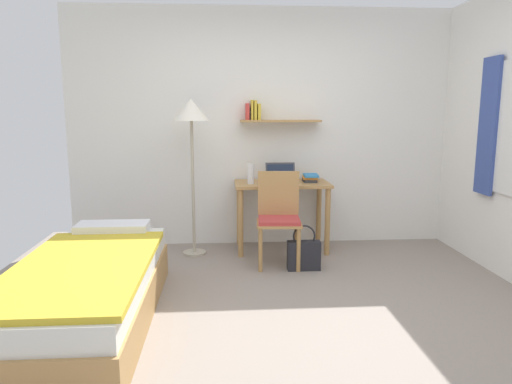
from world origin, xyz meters
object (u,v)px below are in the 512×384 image
at_px(laptop, 281,177).
at_px(desk_chair, 279,215).
at_px(book_stack, 310,178).
at_px(handbag, 304,254).
at_px(desk, 282,196).
at_px(bed, 89,291).
at_px(water_bottle, 251,174).
at_px(standing_lamp, 191,120).

bearing_deg(laptop, desk_chair, -98.88).
height_order(book_stack, handbag, book_stack).
height_order(desk, handbag, desk).
height_order(bed, handbag, bed).
height_order(laptop, book_stack, laptop).
relative_size(water_bottle, book_stack, 0.87).
relative_size(standing_lamp, water_bottle, 7.72).
distance_m(desk_chair, laptop, 0.60).
relative_size(desk, laptop, 3.10).
xyz_separation_m(water_bottle, handbag, (0.47, -0.60, -0.69)).
relative_size(desk_chair, book_stack, 3.80).
relative_size(desk, book_stack, 4.16).
xyz_separation_m(laptop, water_bottle, (-0.33, -0.09, 0.05)).
bearing_deg(laptop, book_stack, -0.19).
distance_m(desk, handbag, 0.81).
xyz_separation_m(desk, water_bottle, (-0.34, -0.07, 0.25)).
xyz_separation_m(bed, water_bottle, (1.25, 1.61, 0.61)).
bearing_deg(standing_lamp, desk, 5.64).
bearing_deg(desk_chair, desk, 79.53).
xyz_separation_m(standing_lamp, laptop, (0.93, 0.12, -0.61)).
xyz_separation_m(standing_lamp, book_stack, (1.25, 0.11, -0.62)).
bearing_deg(water_bottle, bed, -127.69).
bearing_deg(bed, desk_chair, 38.59).
distance_m(standing_lamp, handbag, 1.75).
bearing_deg(desk, water_bottle, -168.22).
height_order(desk, standing_lamp, standing_lamp).
relative_size(bed, standing_lamp, 1.27).
height_order(desk, laptop, laptop).
distance_m(laptop, water_bottle, 0.34).
height_order(bed, desk_chair, desk_chair).
bearing_deg(desk_chair, standing_lamp, 154.78).
bearing_deg(handbag, water_bottle, 127.94).
bearing_deg(book_stack, handbag, -104.30).
height_order(water_bottle, book_stack, water_bottle).
bearing_deg(water_bottle, standing_lamp, -177.88).
relative_size(desk, water_bottle, 4.77).
distance_m(book_stack, handbag, 0.95).
relative_size(water_bottle, handbag, 0.48).
bearing_deg(desk, bed, -133.25).
bearing_deg(handbag, standing_lamp, 151.60).
bearing_deg(laptop, bed, -132.68).
bearing_deg(handbag, desk, 101.00).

